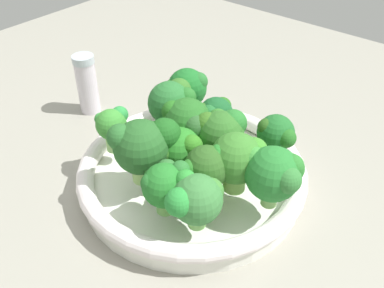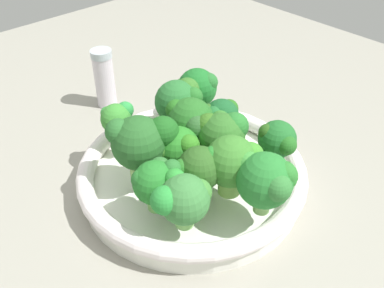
{
  "view_description": "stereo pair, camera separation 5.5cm",
  "coord_description": "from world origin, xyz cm",
  "px_view_note": "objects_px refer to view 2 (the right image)",
  "views": [
    {
      "loc": [
        30.6,
        -30.15,
        40.27
      ],
      "look_at": [
        2.58,
        3.53,
        7.07
      ],
      "focal_mm": 41.15,
      "sensor_mm": 36.0,
      "label": 1
    },
    {
      "loc": [
        34.6,
        -26.38,
        40.27
      ],
      "look_at": [
        2.58,
        3.53,
        7.07
      ],
      "focal_mm": 41.15,
      "sensor_mm": 36.0,
      "label": 2
    }
  ],
  "objects_px": {
    "broccoli_floret_1": "(220,116)",
    "broccoli_floret_5": "(178,149)",
    "broccoli_floret_0": "(269,181)",
    "broccoli_floret_8": "(233,162)",
    "bowl": "(192,174)",
    "broccoli_floret_13": "(197,88)",
    "broccoli_floret_6": "(143,143)",
    "broccoli_floret_10": "(196,171)",
    "broccoli_floret_3": "(179,101)",
    "pepper_shaker": "(104,78)",
    "broccoli_floret_4": "(278,140)",
    "broccoli_floret_7": "(117,119)",
    "broccoli_floret_9": "(190,122)",
    "broccoli_floret_12": "(222,134)",
    "broccoli_floret_11": "(183,198)",
    "broccoli_floret_2": "(156,181)"
  },
  "relations": [
    {
      "from": "broccoli_floret_13",
      "to": "pepper_shaker",
      "type": "relative_size",
      "value": 0.73
    },
    {
      "from": "broccoli_floret_8",
      "to": "bowl",
      "type": "bearing_deg",
      "value": 177.32
    },
    {
      "from": "broccoli_floret_3",
      "to": "broccoli_floret_5",
      "type": "bearing_deg",
      "value": -42.95
    },
    {
      "from": "broccoli_floret_1",
      "to": "broccoli_floret_3",
      "type": "distance_m",
      "value": 0.06
    },
    {
      "from": "broccoli_floret_13",
      "to": "broccoli_floret_8",
      "type": "bearing_deg",
      "value": -30.16
    },
    {
      "from": "broccoli_floret_2",
      "to": "broccoli_floret_10",
      "type": "height_order",
      "value": "broccoli_floret_10"
    },
    {
      "from": "broccoli_floret_4",
      "to": "broccoli_floret_11",
      "type": "relative_size",
      "value": 1.01
    },
    {
      "from": "broccoli_floret_2",
      "to": "broccoli_floret_7",
      "type": "relative_size",
      "value": 1.04
    },
    {
      "from": "broccoli_floret_9",
      "to": "broccoli_floret_1",
      "type": "bearing_deg",
      "value": 79.85
    },
    {
      "from": "broccoli_floret_8",
      "to": "broccoli_floret_10",
      "type": "relative_size",
      "value": 1.12
    },
    {
      "from": "broccoli_floret_6",
      "to": "broccoli_floret_5",
      "type": "bearing_deg",
      "value": 57.53
    },
    {
      "from": "broccoli_floret_5",
      "to": "broccoli_floret_13",
      "type": "distance_m",
      "value": 0.13
    },
    {
      "from": "broccoli_floret_6",
      "to": "broccoli_floret_10",
      "type": "height_order",
      "value": "broccoli_floret_6"
    },
    {
      "from": "broccoli_floret_3",
      "to": "pepper_shaker",
      "type": "bearing_deg",
      "value": -178.69
    },
    {
      "from": "broccoli_floret_2",
      "to": "broccoli_floret_11",
      "type": "xyz_separation_m",
      "value": [
        0.04,
        0.0,
        0.0
      ]
    },
    {
      "from": "broccoli_floret_11",
      "to": "broccoli_floret_1",
      "type": "bearing_deg",
      "value": 120.76
    },
    {
      "from": "broccoli_floret_3",
      "to": "broccoli_floret_12",
      "type": "height_order",
      "value": "broccoli_floret_3"
    },
    {
      "from": "broccoli_floret_5",
      "to": "broccoli_floret_12",
      "type": "bearing_deg",
      "value": 67.89
    },
    {
      "from": "bowl",
      "to": "broccoli_floret_13",
      "type": "relative_size",
      "value": 4.11
    },
    {
      "from": "broccoli_floret_0",
      "to": "broccoli_floret_8",
      "type": "relative_size",
      "value": 1.0
    },
    {
      "from": "broccoli_floret_1",
      "to": "broccoli_floret_5",
      "type": "distance_m",
      "value": 0.09
    },
    {
      "from": "broccoli_floret_4",
      "to": "broccoli_floret_10",
      "type": "height_order",
      "value": "broccoli_floret_10"
    },
    {
      "from": "broccoli_floret_7",
      "to": "broccoli_floret_9",
      "type": "xyz_separation_m",
      "value": [
        0.08,
        0.06,
        0.0
      ]
    },
    {
      "from": "broccoli_floret_12",
      "to": "broccoli_floret_13",
      "type": "distance_m",
      "value": 0.11
    },
    {
      "from": "bowl",
      "to": "broccoli_floret_4",
      "type": "distance_m",
      "value": 0.12
    },
    {
      "from": "broccoli_floret_8",
      "to": "pepper_shaker",
      "type": "height_order",
      "value": "broccoli_floret_8"
    },
    {
      "from": "broccoli_floret_8",
      "to": "pepper_shaker",
      "type": "bearing_deg",
      "value": 173.11
    },
    {
      "from": "broccoli_floret_13",
      "to": "broccoli_floret_0",
      "type": "bearing_deg",
      "value": -22.71
    },
    {
      "from": "broccoli_floret_7",
      "to": "broccoli_floret_3",
      "type": "bearing_deg",
      "value": 69.64
    },
    {
      "from": "bowl",
      "to": "broccoli_floret_2",
      "type": "distance_m",
      "value": 0.11
    },
    {
      "from": "broccoli_floret_10",
      "to": "broccoli_floret_13",
      "type": "xyz_separation_m",
      "value": [
        -0.13,
        0.12,
        0.0
      ]
    },
    {
      "from": "broccoli_floret_7",
      "to": "pepper_shaker",
      "type": "bearing_deg",
      "value": 152.63
    },
    {
      "from": "broccoli_floret_10",
      "to": "pepper_shaker",
      "type": "relative_size",
      "value": 0.68
    },
    {
      "from": "broccoli_floret_4",
      "to": "broccoli_floret_6",
      "type": "xyz_separation_m",
      "value": [
        -0.1,
        -0.13,
        0.01
      ]
    },
    {
      "from": "broccoli_floret_0",
      "to": "broccoli_floret_8",
      "type": "bearing_deg",
      "value": -174.59
    },
    {
      "from": "broccoli_floret_8",
      "to": "broccoli_floret_9",
      "type": "bearing_deg",
      "value": 166.59
    },
    {
      "from": "broccoli_floret_4",
      "to": "broccoli_floret_13",
      "type": "distance_m",
      "value": 0.16
    },
    {
      "from": "broccoli_floret_3",
      "to": "broccoli_floret_4",
      "type": "xyz_separation_m",
      "value": [
        0.15,
        0.03,
        -0.0
      ]
    },
    {
      "from": "broccoli_floret_4",
      "to": "broccoli_floret_9",
      "type": "height_order",
      "value": "broccoli_floret_9"
    },
    {
      "from": "broccoli_floret_6",
      "to": "broccoli_floret_2",
      "type": "bearing_deg",
      "value": -24.35
    },
    {
      "from": "bowl",
      "to": "broccoli_floret_3",
      "type": "xyz_separation_m",
      "value": [
        -0.07,
        0.04,
        0.07
      ]
    },
    {
      "from": "broccoli_floret_3",
      "to": "broccoli_floret_12",
      "type": "xyz_separation_m",
      "value": [
        0.09,
        -0.01,
        -0.0
      ]
    },
    {
      "from": "broccoli_floret_7",
      "to": "broccoli_floret_4",
      "type": "bearing_deg",
      "value": 32.55
    },
    {
      "from": "bowl",
      "to": "broccoli_floret_8",
      "type": "bearing_deg",
      "value": -2.68
    },
    {
      "from": "broccoli_floret_1",
      "to": "pepper_shaker",
      "type": "relative_size",
      "value": 0.58
    },
    {
      "from": "broccoli_floret_3",
      "to": "broccoli_floret_8",
      "type": "relative_size",
      "value": 0.99
    },
    {
      "from": "broccoli_floret_13",
      "to": "pepper_shaker",
      "type": "distance_m",
      "value": 0.18
    },
    {
      "from": "bowl",
      "to": "broccoli_floret_3",
      "type": "height_order",
      "value": "broccoli_floret_3"
    },
    {
      "from": "broccoli_floret_6",
      "to": "broccoli_floret_10",
      "type": "distance_m",
      "value": 0.07
    },
    {
      "from": "broccoli_floret_8",
      "to": "broccoli_floret_13",
      "type": "relative_size",
      "value": 1.05
    }
  ]
}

